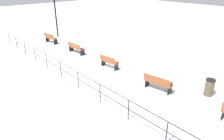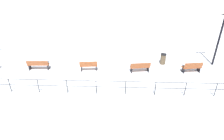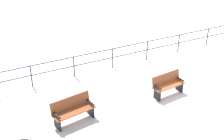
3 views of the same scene
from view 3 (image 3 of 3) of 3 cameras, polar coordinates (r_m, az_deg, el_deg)
name	(u,v)px [view 3 (image 3 of 3)]	position (r m, az deg, el deg)	size (l,w,h in m)	color
ground_plane	(168,95)	(13.27, 9.82, -4.33)	(80.00, 80.00, 0.00)	white
bench_second	(73,110)	(11.48, -6.92, -7.00)	(0.78, 1.60, 0.89)	brown
bench_third	(168,84)	(13.06, 9.82, -2.50)	(0.63, 1.43, 0.90)	brown
waterfront_railing	(130,51)	(15.22, 3.24, 3.37)	(0.05, 20.79, 0.99)	#26282D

